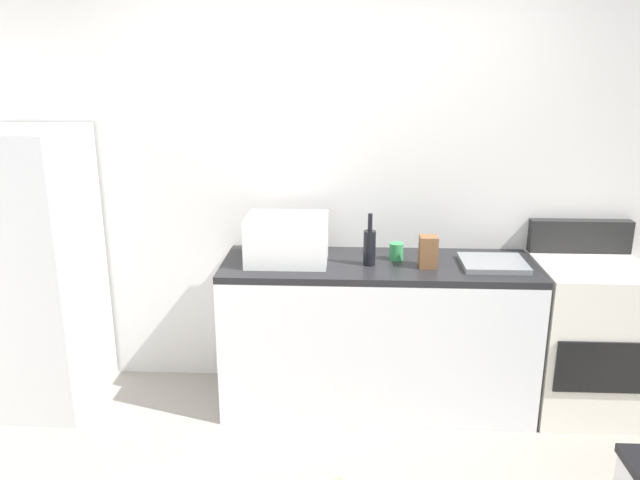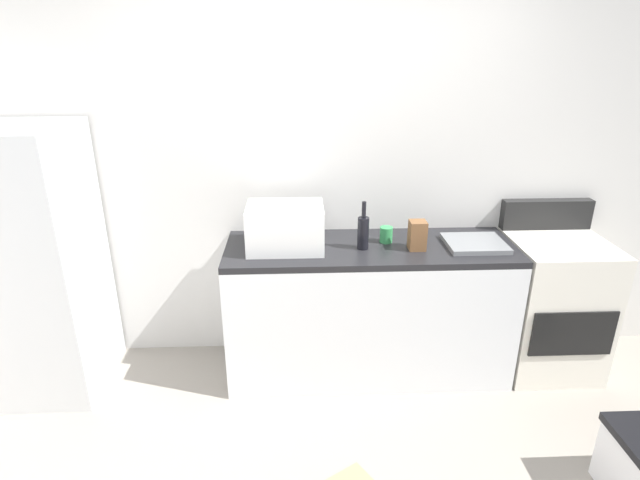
% 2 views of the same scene
% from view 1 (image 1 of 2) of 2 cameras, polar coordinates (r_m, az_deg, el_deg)
% --- Properties ---
extents(wall_back, '(5.00, 0.10, 2.60)m').
position_cam_1_polar(wall_back, '(3.86, 0.80, 5.30)').
color(wall_back, silver).
rests_on(wall_back, ground_plane).
extents(kitchen_counter, '(1.80, 0.60, 0.90)m').
position_cam_1_polar(kitchen_counter, '(3.79, 5.15, -8.52)').
color(kitchen_counter, silver).
rests_on(kitchen_counter, ground_plane).
extents(refrigerator, '(0.68, 0.66, 1.66)m').
position_cam_1_polar(refrigerator, '(4.06, -25.01, -2.59)').
color(refrigerator, silver).
rests_on(refrigerator, ground_plane).
extents(stove_oven, '(0.60, 0.61, 1.10)m').
position_cam_1_polar(stove_oven, '(4.03, 22.92, -8.00)').
color(stove_oven, silver).
rests_on(stove_oven, ground_plane).
extents(microwave, '(0.46, 0.34, 0.27)m').
position_cam_1_polar(microwave, '(3.59, -3.02, 0.07)').
color(microwave, white).
rests_on(microwave, kitchen_counter).
extents(sink_basin, '(0.36, 0.32, 0.03)m').
position_cam_1_polar(sink_basin, '(3.68, 15.48, -2.05)').
color(sink_basin, slate).
rests_on(sink_basin, kitchen_counter).
extents(wine_bottle, '(0.07, 0.07, 0.30)m').
position_cam_1_polar(wine_bottle, '(3.55, 4.53, -0.57)').
color(wine_bottle, black).
rests_on(wine_bottle, kitchen_counter).
extents(coffee_mug, '(0.08, 0.08, 0.10)m').
position_cam_1_polar(coffee_mug, '(3.67, 6.96, -1.05)').
color(coffee_mug, '#338C4C').
rests_on(coffee_mug, kitchen_counter).
extents(knife_block, '(0.10, 0.10, 0.18)m').
position_cam_1_polar(knife_block, '(3.56, 9.81, -1.05)').
color(knife_block, brown).
rests_on(knife_block, kitchen_counter).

